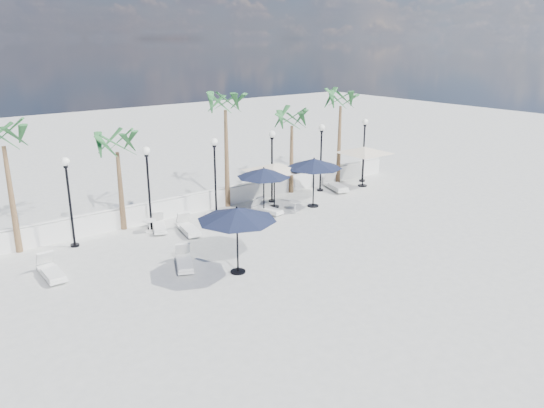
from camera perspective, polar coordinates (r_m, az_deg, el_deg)
ground at (r=21.65m, az=3.17°, el=-5.43°), size 100.00×100.00×0.00m
balustrade at (r=27.26m, az=-7.14°, el=0.36°), size 26.00×0.30×1.01m
lamppost_1 at (r=23.17m, az=-21.06°, el=1.46°), size 0.36×0.36×3.84m
lamppost_2 at (r=24.32m, az=-13.20°, el=2.89°), size 0.36×0.36×3.84m
lamppost_3 at (r=25.91m, az=-6.17°, el=4.13°), size 0.36×0.36×3.84m
lamppost_4 at (r=27.84m, az=-0.01°, el=5.16°), size 0.36×0.36×3.84m
lamppost_5 at (r=30.06m, az=5.31°, el=5.99°), size 0.36×0.36×3.84m
lamppost_6 at (r=32.51m, az=9.88°, el=6.67°), size 0.36×0.36×3.84m
palm_0 at (r=23.05m, az=-26.95°, el=5.89°), size 2.60×2.60×5.50m
palm_1 at (r=24.40m, az=-16.34°, el=5.74°), size 2.60×2.60×4.70m
palm_2 at (r=26.75m, az=-5.04°, el=10.29°), size 2.60×2.60×6.10m
palm_3 at (r=29.43m, az=2.15°, el=8.69°), size 2.60×2.60×4.90m
palm_4 at (r=31.80m, az=7.39°, el=10.63°), size 2.60×2.60×5.70m
lounger_0 at (r=21.15m, az=-22.66°, el=-6.68°), size 0.64×1.93×0.72m
lounger_2 at (r=24.73m, az=-12.05°, el=-2.29°), size 1.15×1.84×0.66m
lounger_3 at (r=24.15m, az=-8.98°, el=-2.55°), size 0.96×1.99×0.71m
lounger_4 at (r=20.64m, az=-9.42°, el=-6.14°), size 1.27×1.89×0.68m
lounger_5 at (r=26.55m, az=-0.52°, el=-0.53°), size 0.88×1.83×0.66m
lounger_6 at (r=30.88m, az=6.88°, el=2.01°), size 1.33×2.25×0.80m
side_table_0 at (r=24.58m, az=-13.04°, el=-2.18°), size 0.58×0.58×0.57m
side_table_1 at (r=25.31m, az=-6.52°, el=-1.40°), size 0.49×0.49×0.48m
side_table_2 at (r=26.82m, az=2.48°, el=-0.15°), size 0.54×0.54×0.52m
parasol_navy_left at (r=19.23m, az=-3.80°, el=-1.13°), size 2.94×2.94×2.60m
parasol_navy_mid at (r=25.96m, az=-0.90°, el=3.38°), size 2.67×2.67×2.40m
parasol_navy_right at (r=27.18m, az=4.54°, el=4.36°), size 2.91×2.91×2.61m
parasol_cream_sq_a at (r=26.97m, az=0.25°, el=4.30°), size 5.02×5.02×2.47m
parasol_cream_sq_b at (r=31.45m, az=9.91°, el=6.06°), size 5.09×5.09×2.55m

